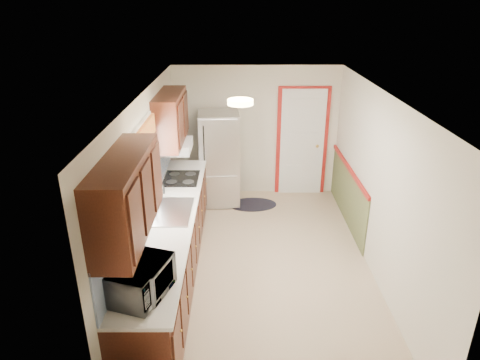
{
  "coord_description": "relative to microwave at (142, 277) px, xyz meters",
  "views": [
    {
      "loc": [
        -0.32,
        -5.08,
        3.46
      ],
      "look_at": [
        -0.3,
        0.35,
        1.15
      ],
      "focal_mm": 32.0,
      "sensor_mm": 36.0,
      "label": 1
    }
  ],
  "objects": [
    {
      "name": "rug",
      "position": [
        1.13,
        3.77,
        -1.14
      ],
      "size": [
        0.9,
        0.61,
        0.01
      ],
      "primitive_type": "ellipsoid",
      "rotation": [
        0.0,
        0.0,
        0.06
      ],
      "color": "black",
      "rests_on": "ground"
    },
    {
      "name": "cooktop",
      "position": [
        0.01,
        2.75,
        -0.19
      ],
      "size": [
        0.52,
        0.62,
        0.02
      ],
      "primitive_type": "cube",
      "color": "black",
      "rests_on": "kitchen_run"
    },
    {
      "name": "back_wall_trim",
      "position": [
        2.19,
        4.08,
        -0.25
      ],
      "size": [
        1.12,
        2.3,
        2.08
      ],
      "color": "maroon",
      "rests_on": "ground"
    },
    {
      "name": "kitchen_run",
      "position": [
        -0.04,
        1.57,
        -0.33
      ],
      "size": [
        0.63,
        4.0,
        2.2
      ],
      "color": "#3B170D",
      "rests_on": "ground"
    },
    {
      "name": "refrigerator",
      "position": [
        0.53,
        3.92,
        -0.3
      ],
      "size": [
        0.74,
        0.73,
        1.67
      ],
      "rotation": [
        0.0,
        0.0,
        0.07
      ],
      "color": "#B7B7BC",
      "rests_on": "ground"
    },
    {
      "name": "ceiling_fixture",
      "position": [
        0.9,
        1.67,
        1.22
      ],
      "size": [
        0.3,
        0.3,
        0.06
      ],
      "primitive_type": "cylinder",
      "color": "#FFD88C",
      "rests_on": "room_shell"
    },
    {
      "name": "microwave",
      "position": [
        0.0,
        0.0,
        0.0
      ],
      "size": [
        0.5,
        0.67,
        0.4
      ],
      "primitive_type": "imported",
      "rotation": [
        0.0,
        0.0,
        1.26
      ],
      "color": "white",
      "rests_on": "kitchen_run"
    },
    {
      "name": "room_shell",
      "position": [
        1.2,
        1.87,
        0.06
      ],
      "size": [
        3.2,
        5.2,
        2.52
      ],
      "color": "tan",
      "rests_on": "ground"
    }
  ]
}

